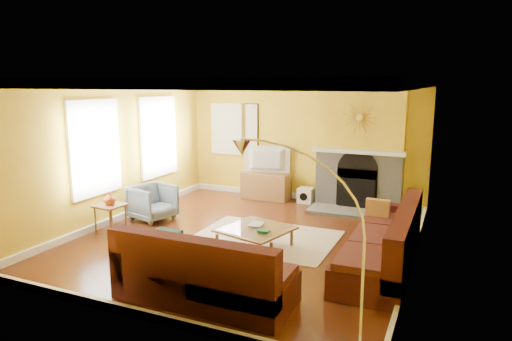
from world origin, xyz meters
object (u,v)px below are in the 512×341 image
at_px(sectional_sofa, 290,236).
at_px(coffee_table, 256,240).
at_px(side_table, 111,218).
at_px(arc_lamp, 304,251).
at_px(armchair, 153,202).
at_px(media_console, 266,186).

relative_size(sectional_sofa, coffee_table, 3.82).
height_order(coffee_table, side_table, side_table).
bearing_deg(coffee_table, arc_lamp, -56.20).
height_order(coffee_table, arc_lamp, arc_lamp).
bearing_deg(side_table, armchair, 76.68).
height_order(side_table, arc_lamp, arc_lamp).
distance_m(coffee_table, side_table, 2.78).
bearing_deg(armchair, coffee_table, -92.18).
bearing_deg(coffee_table, media_console, 109.82).
xyz_separation_m(coffee_table, armchair, (-2.55, 0.77, 0.15)).
bearing_deg(side_table, media_console, 64.39).
bearing_deg(arc_lamp, sectional_sofa, 113.28).
bearing_deg(armchair, sectional_sofa, -93.62).
xyz_separation_m(side_table, arc_lamp, (4.31, -2.12, 0.79)).
distance_m(sectional_sofa, arc_lamp, 2.26).
xyz_separation_m(sectional_sofa, armchair, (-3.22, 1.06, -0.10)).
bearing_deg(sectional_sofa, media_console, 117.64).
relative_size(coffee_table, media_console, 0.91).
bearing_deg(arc_lamp, side_table, 153.75).
distance_m(armchair, arc_lamp, 5.16).
distance_m(sectional_sofa, media_console, 3.95).
height_order(sectional_sofa, arc_lamp, arc_lamp).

